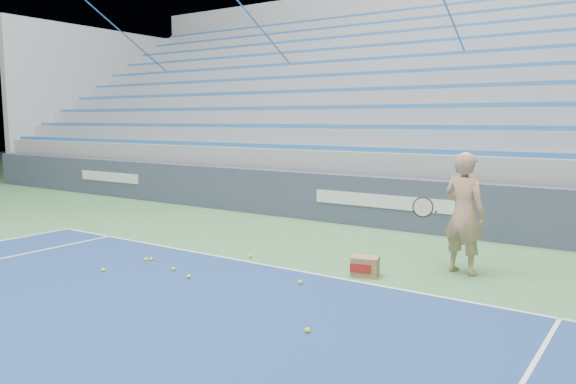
% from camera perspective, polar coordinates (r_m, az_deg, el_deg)
% --- Properties ---
extents(sponsor_barrier, '(30.00, 0.32, 1.10)m').
position_cam_1_polar(sponsor_barrier, '(12.27, 9.73, -1.08)').
color(sponsor_barrier, '#3B425A').
rests_on(sponsor_barrier, ground).
extents(bleachers, '(31.00, 9.15, 7.30)m').
position_cam_1_polar(bleachers, '(17.50, 17.80, 7.12)').
color(bleachers, '#999CA1').
rests_on(bleachers, ground).
extents(tennis_player, '(0.99, 0.92, 1.86)m').
position_cam_1_polar(tennis_player, '(8.88, 17.43, -2.07)').
color(tennis_player, tan).
rests_on(tennis_player, ground).
extents(ball_box, '(0.46, 0.40, 0.30)m').
position_cam_1_polar(ball_box, '(8.56, 7.84, -7.50)').
color(ball_box, '#946E48').
rests_on(ball_box, ground).
extents(tennis_ball_0, '(0.07, 0.07, 0.07)m').
position_cam_1_polar(tennis_ball_0, '(8.07, 1.25, -9.18)').
color(tennis_ball_0, '#E0F131').
rests_on(tennis_ball_0, ground).
extents(tennis_ball_1, '(0.07, 0.07, 0.07)m').
position_cam_1_polar(tennis_ball_1, '(9.63, -13.75, -6.65)').
color(tennis_ball_1, '#E0F131').
rests_on(tennis_ball_1, ground).
extents(tennis_ball_2, '(0.07, 0.07, 0.07)m').
position_cam_1_polar(tennis_ball_2, '(9.59, -3.83, -6.51)').
color(tennis_ball_2, '#E0F131').
rests_on(tennis_ball_2, ground).
extents(tennis_ball_3, '(0.07, 0.07, 0.07)m').
position_cam_1_polar(tennis_ball_3, '(8.49, -10.04, -8.47)').
color(tennis_ball_3, '#E0F131').
rests_on(tennis_ball_3, ground).
extents(tennis_ball_4, '(0.07, 0.07, 0.07)m').
position_cam_1_polar(tennis_ball_4, '(8.94, -11.54, -7.69)').
color(tennis_ball_4, '#E0F131').
rests_on(tennis_ball_4, ground).
extents(tennis_ball_5, '(0.07, 0.07, 0.07)m').
position_cam_1_polar(tennis_ball_5, '(9.16, -18.28, -7.55)').
color(tennis_ball_5, '#E0F131').
rests_on(tennis_ball_5, ground).
extents(tennis_ball_6, '(0.07, 0.07, 0.07)m').
position_cam_1_polar(tennis_ball_6, '(9.63, -14.24, -6.67)').
color(tennis_ball_6, '#E0F131').
rests_on(tennis_ball_6, ground).
extents(tennis_ball_7, '(0.07, 0.07, 0.07)m').
position_cam_1_polar(tennis_ball_7, '(6.35, 1.98, -13.89)').
color(tennis_ball_7, '#E0F131').
rests_on(tennis_ball_7, ground).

